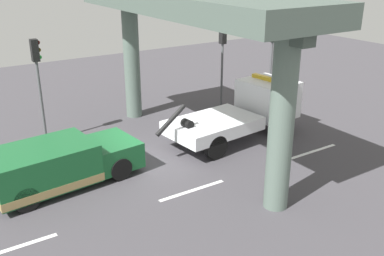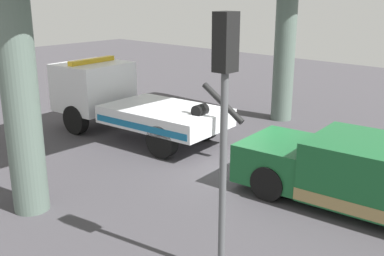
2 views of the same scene
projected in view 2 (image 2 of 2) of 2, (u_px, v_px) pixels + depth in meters
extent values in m
cube|color=#423F44|center=(233.00, 168.00, 12.99)|extent=(60.00, 40.00, 0.10)
cube|color=silver|center=(288.00, 142.00, 15.01)|extent=(2.60, 0.16, 0.01)
cube|color=silver|center=(161.00, 111.00, 18.92)|extent=(2.60, 0.16, 0.01)
cube|color=white|center=(165.00, 116.00, 14.65)|extent=(4.05, 2.76, 0.55)
cube|color=white|center=(93.00, 86.00, 16.42)|extent=(2.26, 2.49, 1.65)
cube|color=black|center=(81.00, 74.00, 16.68)|extent=(0.27, 2.20, 0.66)
cube|color=#196B9E|center=(139.00, 127.00, 13.76)|extent=(3.63, 0.37, 0.20)
cylinder|color=black|center=(223.00, 103.00, 13.17)|extent=(1.42, 0.32, 1.07)
cylinder|color=black|center=(200.00, 110.00, 13.74)|extent=(0.40, 0.48, 0.36)
cube|color=yellow|center=(92.00, 61.00, 16.16)|extent=(0.43, 1.93, 0.16)
cylinder|color=black|center=(76.00, 120.00, 15.80)|extent=(1.03, 0.42, 1.00)
cylinder|color=black|center=(120.00, 108.00, 17.38)|extent=(1.03, 0.42, 1.00)
cylinder|color=black|center=(162.00, 141.00, 13.54)|extent=(1.03, 0.42, 1.00)
cylinder|color=black|center=(204.00, 125.00, 15.12)|extent=(1.03, 0.42, 1.00)
cube|color=#195B2D|center=(282.00, 159.00, 11.56)|extent=(1.92, 2.27, 0.95)
cube|color=black|center=(315.00, 147.00, 10.93)|extent=(0.25, 1.93, 0.59)
cylinder|color=black|center=(268.00, 183.00, 10.82)|extent=(0.86, 0.36, 0.84)
cylinder|color=black|center=(303.00, 160.00, 12.29)|extent=(0.86, 0.36, 0.84)
cylinder|color=#596B60|center=(19.00, 87.00, 9.66)|extent=(0.78, 0.78, 5.61)
cylinder|color=#596B60|center=(285.00, 45.00, 16.93)|extent=(0.78, 0.78, 5.61)
cylinder|color=#515456|center=(223.00, 180.00, 7.56)|extent=(0.12, 0.12, 3.56)
cube|color=black|center=(226.00, 42.00, 6.92)|extent=(0.28, 0.32, 0.90)
sphere|color=#360605|center=(218.00, 21.00, 6.93)|extent=(0.18, 0.18, 0.18)
sphere|color=#3A2D06|center=(217.00, 41.00, 7.02)|extent=(0.18, 0.18, 0.18)
sphere|color=green|center=(217.00, 61.00, 7.11)|extent=(0.18, 0.18, 0.18)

